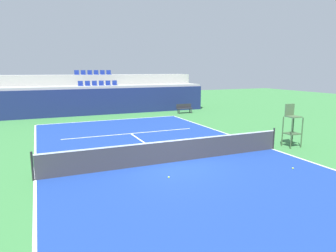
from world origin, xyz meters
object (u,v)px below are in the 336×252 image
tennis_ball_1 (169,177)px  tennis_net (173,151)px  player_bench (184,108)px  tennis_ball_2 (293,168)px  umpire_chair (292,124)px

tennis_ball_1 → tennis_net: bearing=61.0°
tennis_ball_1 → player_bench: bearing=61.6°
tennis_ball_1 → tennis_ball_2: same height
tennis_ball_1 → tennis_ball_2: 5.07m
player_bench → tennis_ball_2: player_bench is taller
tennis_net → tennis_ball_1: 2.00m
umpire_chair → player_bench: umpire_chair is taller
umpire_chair → tennis_ball_2: size_ratio=33.33×
tennis_ball_2 → tennis_ball_1: bearing=168.3°
tennis_net → umpire_chair: size_ratio=5.04×
tennis_ball_2 → tennis_net: bearing=145.8°
player_bench → tennis_ball_1: bearing=-118.4°
umpire_chair → tennis_ball_2: (-2.68, -2.79, -1.14)m
umpire_chair → tennis_ball_1: size_ratio=33.33×
tennis_net → tennis_ball_2: tennis_net is taller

